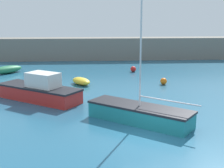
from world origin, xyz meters
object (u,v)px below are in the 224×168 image
(fishing_dinghy_green, at_px, (81,81))
(mooring_buoy_orange, at_px, (164,81))
(sailboat_tall_mast, at_px, (139,113))
(mooring_buoy_red, at_px, (133,69))
(motorboat_grey_hull, at_px, (40,90))
(rowboat_blue_near, at_px, (7,70))

(fishing_dinghy_green, distance_m, mooring_buoy_orange, 7.12)
(sailboat_tall_mast, distance_m, mooring_buoy_red, 15.74)
(fishing_dinghy_green, bearing_deg, sailboat_tall_mast, 168.87)
(sailboat_tall_mast, distance_m, mooring_buoy_orange, 10.10)
(fishing_dinghy_green, relative_size, motorboat_grey_hull, 0.40)
(motorboat_grey_hull, xyz_separation_m, mooring_buoy_orange, (9.85, 4.47, -0.43))
(sailboat_tall_mast, height_order, mooring_buoy_orange, sailboat_tall_mast)
(fishing_dinghy_green, height_order, rowboat_blue_near, rowboat_blue_near)
(fishing_dinghy_green, height_order, motorboat_grey_hull, motorboat_grey_hull)
(fishing_dinghy_green, relative_size, rowboat_blue_near, 0.77)
(rowboat_blue_near, distance_m, motorboat_grey_hull, 11.78)
(sailboat_tall_mast, bearing_deg, mooring_buoy_red, -57.89)
(sailboat_tall_mast, height_order, fishing_dinghy_green, sailboat_tall_mast)
(fishing_dinghy_green, distance_m, motorboat_grey_hull, 5.62)
(rowboat_blue_near, xyz_separation_m, motorboat_grey_hull, (5.01, -10.66, 0.32))
(mooring_buoy_red, bearing_deg, sailboat_tall_mast, -96.29)
(motorboat_grey_hull, distance_m, mooring_buoy_red, 13.35)
(rowboat_blue_near, bearing_deg, mooring_buoy_red, 132.43)
(motorboat_grey_hull, distance_m, mooring_buoy_orange, 10.82)
(sailboat_tall_mast, relative_size, mooring_buoy_red, 12.43)
(rowboat_blue_near, relative_size, mooring_buoy_orange, 5.74)
(motorboat_grey_hull, relative_size, mooring_buoy_red, 10.82)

